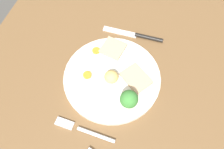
% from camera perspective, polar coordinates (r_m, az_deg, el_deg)
% --- Properties ---
extents(dining_table, '(1.20, 0.84, 0.04)m').
position_cam_1_polar(dining_table, '(0.62, 2.80, -1.74)').
color(dining_table, brown).
rests_on(dining_table, ground).
extents(dinner_plate, '(0.26, 0.26, 0.01)m').
position_cam_1_polar(dinner_plate, '(0.60, 0.00, -0.79)').
color(dinner_plate, silver).
rests_on(dinner_plate, dining_table).
extents(meat_slice_main, '(0.09, 0.09, 0.01)m').
position_cam_1_polar(meat_slice_main, '(0.59, 6.16, -1.14)').
color(meat_slice_main, tan).
rests_on(meat_slice_main, dinner_plate).
extents(meat_slice_under, '(0.07, 0.07, 0.01)m').
position_cam_1_polar(meat_slice_under, '(0.64, 0.28, 6.77)').
color(meat_slice_under, tan).
rests_on(meat_slice_under, dinner_plate).
extents(roast_potato_left, '(0.05, 0.05, 0.03)m').
position_cam_1_polar(roast_potato_left, '(0.57, -0.17, -0.60)').
color(roast_potato_left, '#D8B260').
rests_on(roast_potato_left, dinner_plate).
extents(carrot_coin_front, '(0.02, 0.02, 0.01)m').
position_cam_1_polar(carrot_coin_front, '(0.59, -6.38, -0.13)').
color(carrot_coin_front, orange).
rests_on(carrot_coin_front, dinner_plate).
extents(carrot_coin_back, '(0.02, 0.02, 0.01)m').
position_cam_1_polar(carrot_coin_back, '(0.63, -4.08, 6.12)').
color(carrot_coin_back, orange).
rests_on(carrot_coin_back, dinner_plate).
extents(broccoli_floret, '(0.04, 0.04, 0.05)m').
position_cam_1_polar(broccoli_floret, '(0.53, 4.39, -6.36)').
color(broccoli_floret, '#8CB766').
rests_on(broccoli_floret, dinner_plate).
extents(fork, '(0.02, 0.15, 0.01)m').
position_cam_1_polar(fork, '(0.55, -7.49, -13.96)').
color(fork, silver).
rests_on(fork, dining_table).
extents(knife, '(0.02, 0.19, 0.01)m').
position_cam_1_polar(knife, '(0.69, 6.70, 9.91)').
color(knife, black).
rests_on(knife, dining_table).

